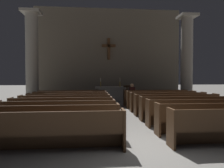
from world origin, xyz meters
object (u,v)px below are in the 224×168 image
(altar, at_px, (110,93))
(pew_left_row_1, at_px, (42,131))
(pew_right_row_3, at_px, (201,112))
(pew_left_row_4, at_px, (62,110))
(candlestick_right, at_px, (120,84))
(pew_right_row_5, at_px, (176,104))
(pew_right_row_6, at_px, (168,102))
(pew_left_row_5, at_px, (65,106))
(pew_left_row_3, at_px, (57,115))
(lone_worshipper, at_px, (132,94))
(pew_left_row_6, at_px, (68,103))
(pew_left_row_2, at_px, (51,121))
(column_left_second, at_px, (32,59))
(pew_right_row_8, at_px, (155,98))
(pew_right_row_2, at_px, (219,118))
(pew_right_row_4, at_px, (187,108))
(pew_left_row_8, at_px, (72,98))
(pew_left_row_7, at_px, (70,100))
(lectern, at_px, (127,94))
(column_right_second, at_px, (187,60))
(pew_right_row_7, at_px, (161,99))
(candlestick_left, at_px, (101,84))

(altar, bearing_deg, pew_left_row_1, -103.35)
(pew_right_row_3, bearing_deg, altar, 106.62)
(pew_left_row_4, bearing_deg, candlestick_right, 66.21)
(pew_right_row_5, distance_m, pew_right_row_6, 1.06)
(pew_left_row_1, bearing_deg, pew_left_row_5, 90.00)
(pew_left_row_3, bearing_deg, lone_worshipper, 56.89)
(pew_left_row_3, distance_m, candlestick_right, 8.81)
(pew_left_row_6, bearing_deg, pew_left_row_2, -90.00)
(column_left_second, bearing_deg, pew_right_row_8, -11.94)
(pew_right_row_6, bearing_deg, pew_right_row_2, -90.00)
(pew_right_row_4, relative_size, candlestick_right, 5.91)
(pew_left_row_8, distance_m, pew_right_row_3, 7.21)
(pew_left_row_7, height_order, lectern, lectern)
(candlestick_right, bearing_deg, pew_left_row_3, -111.00)
(pew_left_row_8, xyz_separation_m, column_right_second, (7.56, 1.60, 2.38))
(pew_left_row_1, height_order, pew_right_row_8, same)
(pew_left_row_2, bearing_deg, pew_left_row_7, 90.00)
(altar, height_order, candlestick_right, candlestick_right)
(pew_left_row_7, relative_size, lectern, 3.29)
(pew_right_row_6, bearing_deg, column_right_second, 54.38)
(pew_right_row_7, bearing_deg, pew_left_row_6, -167.80)
(pew_left_row_4, relative_size, pew_left_row_6, 1.00)
(column_right_second, xyz_separation_m, altar, (-5.11, 1.31, -2.33))
(pew_right_row_8, bearing_deg, altar, 130.09)
(lectern, bearing_deg, pew_right_row_8, -49.95)
(pew_right_row_6, xyz_separation_m, candlestick_right, (-1.75, 5.02, 0.74))
(pew_left_row_3, distance_m, lone_worshipper, 6.37)
(altar, xyz_separation_m, candlestick_right, (0.70, -0.00, 0.68))
(pew_right_row_8, distance_m, column_left_second, 8.08)
(pew_right_row_2, bearing_deg, pew_right_row_3, 90.00)
(pew_right_row_6, bearing_deg, pew_right_row_8, 90.00)
(pew_left_row_1, relative_size, column_left_second, 0.64)
(pew_left_row_7, height_order, pew_right_row_2, same)
(pew_left_row_8, height_order, pew_right_row_4, same)
(pew_left_row_8, height_order, pew_right_row_2, same)
(lone_worshipper, bearing_deg, pew_left_row_7, -162.48)
(pew_left_row_3, relative_size, candlestick_left, 5.91)
(pew_right_row_7, bearing_deg, lectern, 117.43)
(pew_right_row_7, distance_m, altar, 4.66)
(pew_right_row_4, bearing_deg, candlestick_right, 103.75)
(pew_left_row_4, relative_size, pew_right_row_7, 1.00)
(pew_right_row_7, xyz_separation_m, column_left_second, (-7.56, 2.66, 2.38))
(pew_left_row_8, xyz_separation_m, pew_right_row_7, (4.89, -1.06, 0.00))
(pew_right_row_4, bearing_deg, pew_left_row_6, 156.62)
(column_left_second, bearing_deg, pew_left_row_8, -30.98)
(column_right_second, relative_size, candlestick_right, 9.18)
(pew_left_row_8, xyz_separation_m, pew_right_row_3, (4.89, -5.29, 0.00))
(pew_left_row_1, height_order, pew_right_row_2, same)
(pew_right_row_5, relative_size, lectern, 3.29)
(pew_right_row_7, distance_m, column_left_second, 8.35)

